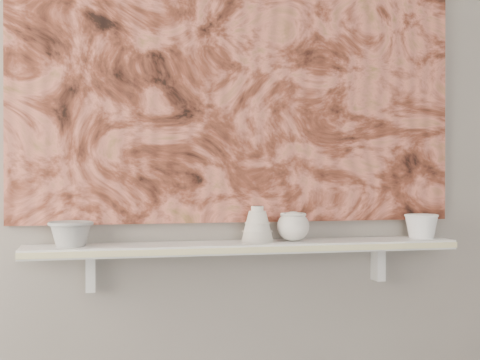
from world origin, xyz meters
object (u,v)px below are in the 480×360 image
object	(u,v)px
bowl_white	(421,226)
bowl_grey	(71,233)
shelf	(246,247)
painting	(240,58)
cup_cream	(293,226)
bell_vessel	(257,224)

from	to	relation	value
bowl_white	bowl_grey	bearing A→B (deg)	180.00
shelf	painting	world-z (taller)	painting
cup_cream	bowl_white	world-z (taller)	cup_cream
bowl_white	cup_cream	bearing A→B (deg)	180.00
bowl_grey	bell_vessel	xyz separation A→B (m)	(0.59, 0.00, 0.02)
painting	shelf	bearing A→B (deg)	-90.00
bowl_grey	painting	bearing A→B (deg)	8.35
cup_cream	bell_vessel	size ratio (longest dim) A/B	0.91
painting	bowl_white	distance (m)	0.85
painting	bell_vessel	bearing A→B (deg)	-64.71
shelf	painting	xyz separation A→B (m)	(0.00, 0.08, 0.62)
cup_cream	shelf	bearing A→B (deg)	180.00
shelf	cup_cream	world-z (taller)	cup_cream
bowl_grey	cup_cream	bearing A→B (deg)	0.00
bowl_grey	cup_cream	distance (m)	0.71
bowl_grey	bowl_white	bearing A→B (deg)	0.00
cup_cream	bell_vessel	xyz separation A→B (m)	(-0.12, 0.00, 0.01)
painting	bell_vessel	xyz separation A→B (m)	(0.04, -0.08, -0.55)
shelf	bowl_grey	xyz separation A→B (m)	(-0.55, 0.00, 0.05)
bowl_white	bell_vessel	bearing A→B (deg)	180.00
painting	bowl_grey	bearing A→B (deg)	-171.65
bell_vessel	painting	bearing A→B (deg)	115.29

